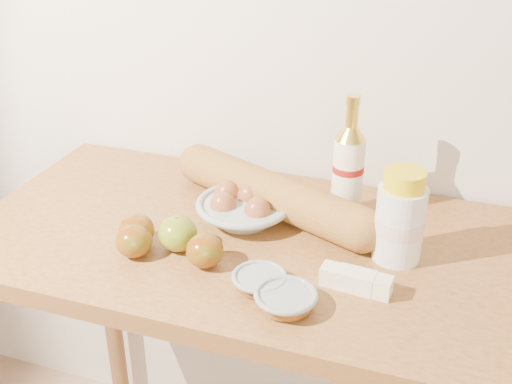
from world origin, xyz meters
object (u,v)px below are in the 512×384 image
egg_bowl (244,208)px  baguette (272,194)px  table (261,288)px  cream_bottle (400,219)px  bourbon_bottle (348,169)px

egg_bowl → baguette: 0.07m
table → egg_bowl: (-0.06, 0.06, 0.15)m
table → egg_bowl: 0.17m
cream_bottle → bourbon_bottle: bearing=117.7°
table → baguette: size_ratio=2.25×
table → baguette: 0.20m
bourbon_bottle → table: bearing=-147.8°
bourbon_bottle → egg_bowl: size_ratio=1.33×
bourbon_bottle → cream_bottle: 0.18m
cream_bottle → baguette: cream_bottle is taller
egg_bowl → baguette: (0.05, 0.05, 0.02)m
bourbon_bottle → cream_bottle: bourbon_bottle is taller
bourbon_bottle → baguette: size_ratio=0.50×
table → cream_bottle: 0.34m
cream_bottle → table: bearing=167.6°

